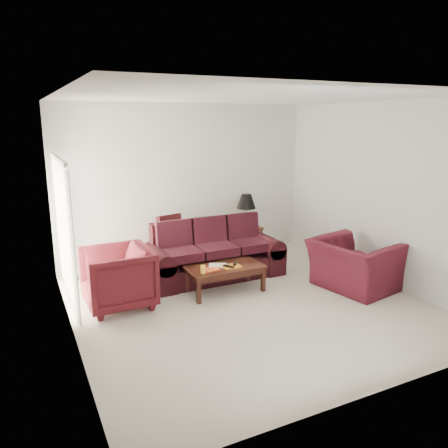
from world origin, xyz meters
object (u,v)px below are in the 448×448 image
(sofa, at_px, (214,250))
(end_table, at_px, (245,241))
(coffee_table, at_px, (225,279))
(armchair_left, at_px, (118,278))
(floor_lamp, at_px, (67,233))
(armchair_right, at_px, (354,265))

(sofa, bearing_deg, end_table, 39.93)
(end_table, distance_m, coffee_table, 1.99)
(end_table, bearing_deg, armchair_left, -154.25)
(sofa, distance_m, floor_lamp, 2.51)
(sofa, relative_size, armchair_right, 1.92)
(end_table, distance_m, armchair_right, 2.46)
(sofa, height_order, floor_lamp, floor_lamp)
(armchair_left, xyz_separation_m, coffee_table, (1.66, -0.18, -0.23))
(armchair_left, xyz_separation_m, armchair_right, (3.61, -0.96, -0.05))
(floor_lamp, height_order, armchair_right, floor_lamp)
(sofa, xyz_separation_m, end_table, (1.09, 0.89, -0.18))
(armchair_left, bearing_deg, coffee_table, 82.68)
(armchair_right, height_order, coffee_table, armchair_right)
(armchair_left, distance_m, armchair_right, 3.74)
(coffee_table, bearing_deg, armchair_right, -30.22)
(floor_lamp, bearing_deg, sofa, -22.19)
(floor_lamp, bearing_deg, armchair_left, -70.65)
(floor_lamp, relative_size, armchair_right, 1.37)
(floor_lamp, relative_size, coffee_table, 1.39)
(armchair_left, bearing_deg, sofa, 104.57)
(sofa, xyz_separation_m, armchair_left, (-1.79, -0.50, -0.04))
(armchair_left, relative_size, armchair_right, 0.80)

